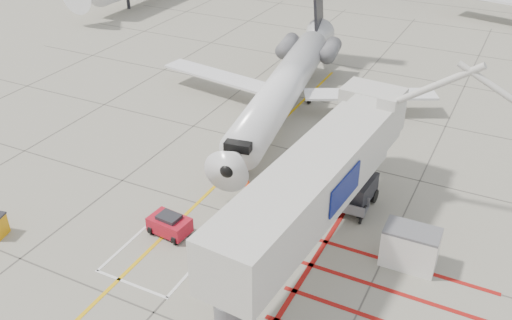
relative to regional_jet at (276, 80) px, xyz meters
The scene contains 8 objects.
ground_plane 15.11m from the regional_jet, 79.40° to the right, with size 260.00×260.00×0.00m, color gray.
regional_jet is the anchor object (origin of this frame).
jet_bridge 14.51m from the regional_jet, 59.78° to the right, with size 8.93×18.86×7.54m, color beige, non-canonical shape.
pushback_tug 13.73m from the regional_jet, 89.20° to the right, with size 2.10×1.31×1.22m, color #AB1022, non-canonical shape.
baggage_cart 11.57m from the regional_jet, 43.62° to the right, with size 1.78×1.13×1.13m, color #5A595F, non-canonical shape.
ground_power_unit 15.85m from the regional_jet, 40.72° to the right, with size 2.59×1.51×2.05m, color white, non-canonical shape.
cone_nose 9.63m from the regional_jet, 74.68° to the right, with size 0.39×0.39×0.54m, color red.
cone_side 8.42m from the regional_jet, 77.13° to the right, with size 0.34×0.34×0.48m, color #F43E0C.
Camera 1 is at (12.14, -18.15, 18.46)m, focal length 40.00 mm.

